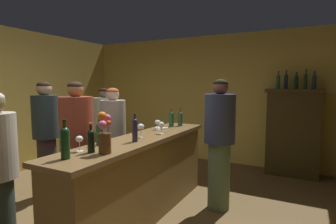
{
  "coord_description": "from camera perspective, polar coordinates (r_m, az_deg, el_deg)",
  "views": [
    {
      "loc": [
        2.13,
        -2.28,
        1.63
      ],
      "look_at": [
        0.7,
        0.43,
        1.32
      ],
      "focal_mm": 28.82,
      "sensor_mm": 36.0,
      "label": 1
    }
  ],
  "objects": [
    {
      "name": "floor",
      "position": [
        3.52,
        -14.61,
        -21.96
      ],
      "size": [
        8.31,
        8.31,
        0.0
      ],
      "primitive_type": "plane",
      "color": "brown",
      "rests_on": "ground"
    },
    {
      "name": "wall_back",
      "position": [
        5.94,
        6.73,
        2.83
      ],
      "size": [
        5.4,
        0.12,
        2.65
      ],
      "primitive_type": "cube",
      "color": "gold",
      "rests_on": "ground"
    },
    {
      "name": "bar_counter",
      "position": [
        3.4,
        -5.8,
        -13.6
      ],
      "size": [
        0.56,
        2.64,
        1.0
      ],
      "color": "brown",
      "rests_on": "ground"
    },
    {
      "name": "display_cabinet",
      "position": [
        5.3,
        24.92,
        -3.61
      ],
      "size": [
        0.95,
        0.42,
        1.55
      ],
      "color": "#362B11",
      "rests_on": "ground"
    },
    {
      "name": "wine_bottle_chardonnay",
      "position": [
        4.08,
        0.69,
        -1.32
      ],
      "size": [
        0.07,
        0.07,
        0.28
      ],
      "color": "#214C2A",
      "rests_on": "bar_counter"
    },
    {
      "name": "wine_bottle_rose",
      "position": [
        3.02,
        -7.02,
        -3.53
      ],
      "size": [
        0.06,
        0.06,
        0.32
      ],
      "color": "#26213C",
      "rests_on": "bar_counter"
    },
    {
      "name": "wine_bottle_malbec",
      "position": [
        2.47,
        -20.96,
        -5.77
      ],
      "size": [
        0.08,
        0.08,
        0.34
      ],
      "color": "#163C1B",
      "rests_on": "bar_counter"
    },
    {
      "name": "wine_bottle_merlot",
      "position": [
        2.63,
        -15.97,
        -5.68
      ],
      "size": [
        0.07,
        0.07,
        0.28
      ],
      "color": "black",
      "rests_on": "bar_counter"
    },
    {
      "name": "wine_bottle_syrah",
      "position": [
        4.16,
        2.61,
        -1.27
      ],
      "size": [
        0.07,
        0.07,
        0.29
      ],
      "color": "#2D5032",
      "rests_on": "bar_counter"
    },
    {
      "name": "wine_bottle_riesling",
      "position": [
        2.94,
        -14.3,
        -4.32
      ],
      "size": [
        0.07,
        0.07,
        0.28
      ],
      "color": "#234C2E",
      "rests_on": "bar_counter"
    },
    {
      "name": "wine_glass_front",
      "position": [
        3.82,
        -2.22,
        -2.21
      ],
      "size": [
        0.08,
        0.08,
        0.14
      ],
      "color": "white",
      "rests_on": "bar_counter"
    },
    {
      "name": "wine_glass_mid",
      "position": [
        3.48,
        -1.41,
        -2.86
      ],
      "size": [
        0.08,
        0.08,
        0.16
      ],
      "color": "white",
      "rests_on": "bar_counter"
    },
    {
      "name": "wine_glass_rear",
      "position": [
        3.25,
        -5.78,
        -3.25
      ],
      "size": [
        0.08,
        0.08,
        0.17
      ],
      "color": "white",
      "rests_on": "bar_counter"
    },
    {
      "name": "wine_glass_spare",
      "position": [
        2.71,
        -18.25,
        -5.6
      ],
      "size": [
        0.07,
        0.07,
        0.15
      ],
      "color": "white",
      "rests_on": "bar_counter"
    },
    {
      "name": "flower_arrangement",
      "position": [
        2.55,
        -13.29,
        -4.7
      ],
      "size": [
        0.14,
        0.15,
        0.39
      ],
      "color": "#56351C",
      "rests_on": "bar_counter"
    },
    {
      "name": "cheese_plate",
      "position": [
        3.95,
        -1.37,
        -3.33
      ],
      "size": [
        0.2,
        0.2,
        0.01
      ],
      "primitive_type": "cylinder",
      "color": "white",
      "rests_on": "bar_counter"
    },
    {
      "name": "display_bottle_left",
      "position": [
        5.26,
        22.28,
        6.08
      ],
      "size": [
        0.07,
        0.07,
        0.32
      ],
      "color": "#244E2F",
      "rests_on": "display_cabinet"
    },
    {
      "name": "display_bottle_midleft",
      "position": [
        5.25,
        23.67,
        6.1
      ],
      "size": [
        0.07,
        0.07,
        0.34
      ],
      "color": "#1B2535",
      "rests_on": "display_cabinet"
    },
    {
      "name": "display_bottle_center",
      "position": [
        5.24,
        25.5,
        5.92
      ],
      "size": [
        0.07,
        0.07,
        0.31
      ],
      "color": "black",
      "rests_on": "display_cabinet"
    },
    {
      "name": "display_bottle_midright",
      "position": [
        5.24,
        27.09,
        5.94
      ],
      "size": [
        0.06,
        0.06,
        0.34
      ],
      "color": "#203220",
      "rests_on": "display_cabinet"
    },
    {
      "name": "display_bottle_right",
      "position": [
        5.24,
        28.54,
        5.79
      ],
      "size": [
        0.07,
        0.07,
        0.31
      ],
      "color": "#1D2E39",
      "rests_on": "display_cabinet"
    },
    {
      "name": "patron_in_navy",
      "position": [
        3.46,
        -18.68,
        -6.6
      ],
      "size": [
        0.4,
        0.4,
        1.67
      ],
      "rotation": [
        0.0,
        0.0,
        0.35
      ],
      "color": "navy",
      "rests_on": "ground"
    },
    {
      "name": "patron_near_entrance",
      "position": [
        4.88,
        -13.25,
        -3.54
      ],
      "size": [
        0.4,
        0.4,
        1.57
      ],
      "rotation": [
        0.0,
        0.0,
        -0.28
      ],
      "color": "#292E27",
      "rests_on": "ground"
    },
    {
      "name": "patron_by_cabinet",
      "position": [
        4.26,
        -11.46,
        -4.69
      ],
      "size": [
        0.38,
        0.38,
        1.58
      ],
      "rotation": [
        0.0,
        0.0,
        -0.34
      ],
      "color": "#36242D",
      "rests_on": "ground"
    },
    {
      "name": "patron_tall",
      "position": [
        4.29,
        -24.38,
        -4.2
      ],
      "size": [
        0.37,
        0.37,
        1.68
      ],
      "rotation": [
        0.0,
        0.0,
        -0.23
      ],
      "color": "#342629",
      "rests_on": "ground"
    },
    {
      "name": "bartender",
      "position": [
        3.55,
        10.84,
        -5.7
      ],
      "size": [
        0.4,
        0.4,
        1.7
      ],
      "rotation": [
        0.0,
        0.0,
        3.15
      ],
      "color": "#4D6547",
      "rests_on": "ground"
    }
  ]
}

